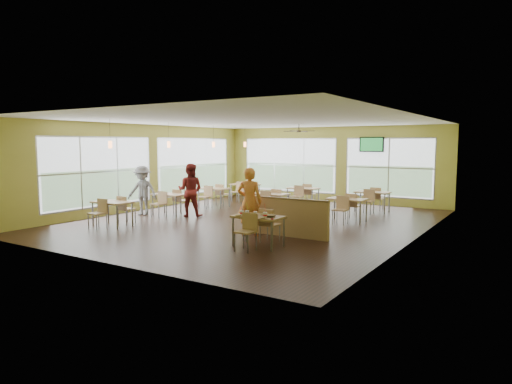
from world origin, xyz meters
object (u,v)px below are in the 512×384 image
(main_table, at_px, (258,221))
(half_wall_divider, at_px, (287,217))
(man_plaid, at_px, (250,202))
(food_basket, at_px, (271,216))

(main_table, distance_m, half_wall_divider, 1.45)
(man_plaid, height_order, food_basket, man_plaid)
(half_wall_divider, xyz_separation_m, man_plaid, (-0.91, -0.44, 0.40))
(half_wall_divider, height_order, man_plaid, man_plaid)
(main_table, relative_size, food_basket, 6.06)
(man_plaid, bearing_deg, food_basket, 119.98)
(main_table, xyz_separation_m, half_wall_divider, (0.00, 1.45, -0.11))
(main_table, xyz_separation_m, man_plaid, (-0.91, 1.01, 0.29))
(food_basket, bearing_deg, main_table, 175.93)
(main_table, height_order, man_plaid, man_plaid)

